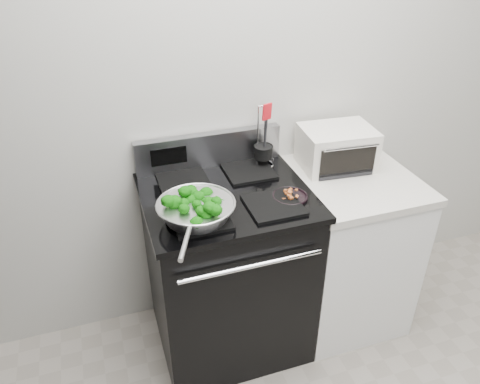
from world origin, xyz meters
name	(u,v)px	position (x,y,z in m)	size (l,w,h in m)	color
back_wall	(262,83)	(0.00, 1.75, 1.35)	(4.00, 0.02, 2.70)	#B4B3AB
gas_range	(228,269)	(-0.30, 1.41, 0.49)	(0.79, 0.69, 1.13)	black
counter	(344,247)	(0.39, 1.41, 0.46)	(0.62, 0.68, 0.92)	white
skillet	(196,209)	(-0.48, 1.25, 1.00)	(0.34, 0.52, 0.07)	silver
broccoli_pile	(196,205)	(-0.48, 1.25, 1.02)	(0.27, 0.27, 0.09)	#053404
bacon_plate	(290,195)	(-0.03, 1.28, 0.97)	(0.17, 0.17, 0.04)	black
utensil_holder	(263,155)	(-0.04, 1.62, 1.01)	(0.11, 0.11, 0.34)	silver
toaster_oven	(337,148)	(0.35, 1.55, 1.03)	(0.39, 0.31, 0.21)	silver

